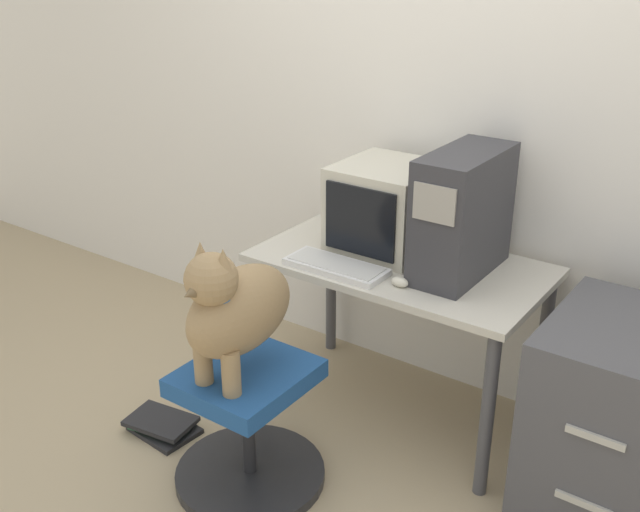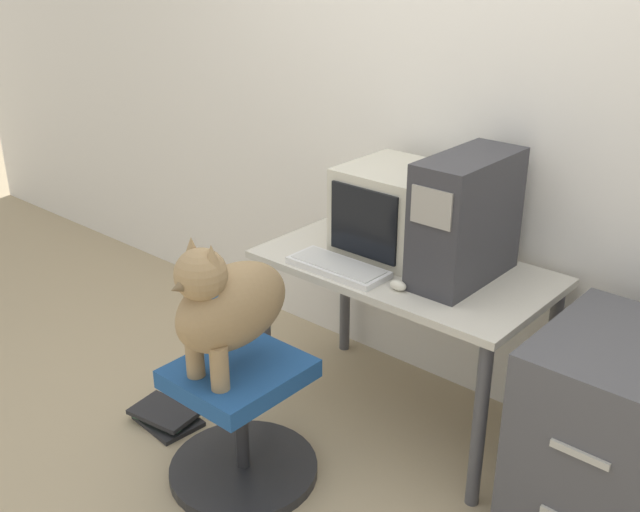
{
  "view_description": "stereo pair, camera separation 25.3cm",
  "coord_description": "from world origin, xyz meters",
  "px_view_note": "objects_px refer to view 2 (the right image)",
  "views": [
    {
      "loc": [
        1.31,
        -2.07,
        1.9
      ],
      "look_at": [
        -0.17,
        0.01,
        0.79
      ],
      "focal_mm": 42.0,
      "sensor_mm": 36.0,
      "label": 1
    },
    {
      "loc": [
        1.51,
        -1.92,
        1.9
      ],
      "look_at": [
        -0.17,
        0.01,
        0.79
      ],
      "focal_mm": 42.0,
      "sensor_mm": 36.0,
      "label": 2
    }
  ],
  "objects_px": {
    "pc_tower": "(466,218)",
    "office_chair": "(242,423)",
    "crt_monitor": "(394,210)",
    "dog": "(226,303)",
    "book_stack_floor": "(166,416)",
    "filing_cabinet": "(614,440)",
    "keyboard": "(338,267)"
  },
  "relations": [
    {
      "from": "pc_tower",
      "to": "filing_cabinet",
      "type": "distance_m",
      "value": 0.9
    },
    {
      "from": "keyboard",
      "to": "office_chair",
      "type": "height_order",
      "value": "keyboard"
    },
    {
      "from": "keyboard",
      "to": "dog",
      "type": "relative_size",
      "value": 0.78
    },
    {
      "from": "dog",
      "to": "filing_cabinet",
      "type": "relative_size",
      "value": 0.72
    },
    {
      "from": "crt_monitor",
      "to": "filing_cabinet",
      "type": "distance_m",
      "value": 1.17
    },
    {
      "from": "dog",
      "to": "book_stack_floor",
      "type": "relative_size",
      "value": 1.74
    },
    {
      "from": "crt_monitor",
      "to": "dog",
      "type": "xyz_separation_m",
      "value": [
        -0.09,
        -0.83,
        -0.13
      ]
    },
    {
      "from": "book_stack_floor",
      "to": "keyboard",
      "type": "bearing_deg",
      "value": 41.51
    },
    {
      "from": "crt_monitor",
      "to": "pc_tower",
      "type": "bearing_deg",
      "value": -6.96
    },
    {
      "from": "crt_monitor",
      "to": "book_stack_floor",
      "type": "bearing_deg",
      "value": -126.57
    },
    {
      "from": "crt_monitor",
      "to": "dog",
      "type": "distance_m",
      "value": 0.85
    },
    {
      "from": "dog",
      "to": "keyboard",
      "type": "bearing_deg",
      "value": 84.38
    },
    {
      "from": "pc_tower",
      "to": "office_chair",
      "type": "bearing_deg",
      "value": -120.7
    },
    {
      "from": "keyboard",
      "to": "book_stack_floor",
      "type": "height_order",
      "value": "keyboard"
    },
    {
      "from": "pc_tower",
      "to": "book_stack_floor",
      "type": "distance_m",
      "value": 1.49
    },
    {
      "from": "office_chair",
      "to": "filing_cabinet",
      "type": "bearing_deg",
      "value": 28.89
    },
    {
      "from": "keyboard",
      "to": "filing_cabinet",
      "type": "xyz_separation_m",
      "value": [
        1.08,
        0.13,
        -0.35
      ]
    },
    {
      "from": "crt_monitor",
      "to": "office_chair",
      "type": "relative_size",
      "value": 0.72
    },
    {
      "from": "pc_tower",
      "to": "book_stack_floor",
      "type": "relative_size",
      "value": 1.61
    },
    {
      "from": "office_chair",
      "to": "dog",
      "type": "relative_size",
      "value": 1.08
    },
    {
      "from": "office_chair",
      "to": "book_stack_floor",
      "type": "relative_size",
      "value": 1.88
    },
    {
      "from": "crt_monitor",
      "to": "office_chair",
      "type": "bearing_deg",
      "value": -96.58
    },
    {
      "from": "crt_monitor",
      "to": "book_stack_floor",
      "type": "relative_size",
      "value": 1.36
    },
    {
      "from": "crt_monitor",
      "to": "dog",
      "type": "relative_size",
      "value": 0.78
    },
    {
      "from": "crt_monitor",
      "to": "office_chair",
      "type": "xyz_separation_m",
      "value": [
        -0.09,
        -0.79,
        -0.64
      ]
    },
    {
      "from": "pc_tower",
      "to": "keyboard",
      "type": "relative_size",
      "value": 1.19
    },
    {
      "from": "dog",
      "to": "filing_cabinet",
      "type": "distance_m",
      "value": 1.36
    },
    {
      "from": "pc_tower",
      "to": "book_stack_floor",
      "type": "bearing_deg",
      "value": -141.67
    },
    {
      "from": "office_chair",
      "to": "filing_cabinet",
      "type": "distance_m",
      "value": 1.3
    },
    {
      "from": "crt_monitor",
      "to": "office_chair",
      "type": "height_order",
      "value": "crt_monitor"
    },
    {
      "from": "dog",
      "to": "filing_cabinet",
      "type": "xyz_separation_m",
      "value": [
        1.13,
        0.66,
        -0.38
      ]
    },
    {
      "from": "book_stack_floor",
      "to": "dog",
      "type": "bearing_deg",
      "value": -6.3
    }
  ]
}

